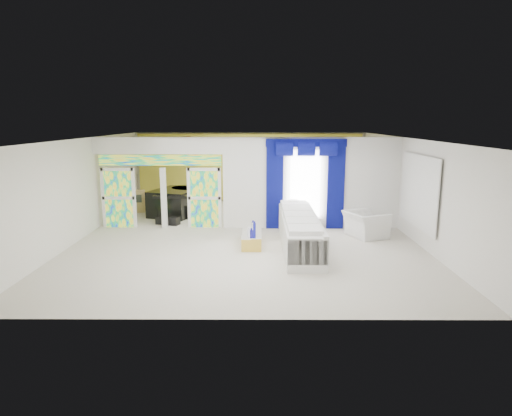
{
  "coord_description": "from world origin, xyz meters",
  "views": [
    {
      "loc": [
        0.36,
        -13.45,
        3.55
      ],
      "look_at": [
        0.3,
        -1.2,
        1.1
      ],
      "focal_mm": 31.08,
      "sensor_mm": 36.0,
      "label": 1
    }
  ],
  "objects_px": {
    "armchair": "(365,224)",
    "white_sofa": "(299,232)",
    "grand_piano": "(176,202)",
    "console_table": "(302,224)",
    "coffee_table": "(252,238)"
  },
  "relations": [
    {
      "from": "white_sofa",
      "to": "armchair",
      "type": "bearing_deg",
      "value": 28.12
    },
    {
      "from": "console_table",
      "to": "armchair",
      "type": "xyz_separation_m",
      "value": [
        1.86,
        -0.82,
        0.18
      ]
    },
    {
      "from": "white_sofa",
      "to": "grand_piano",
      "type": "bearing_deg",
      "value": 134.71
    },
    {
      "from": "console_table",
      "to": "grand_piano",
      "type": "bearing_deg",
      "value": 152.57
    },
    {
      "from": "white_sofa",
      "to": "console_table",
      "type": "height_order",
      "value": "white_sofa"
    },
    {
      "from": "white_sofa",
      "to": "grand_piano",
      "type": "distance_m",
      "value": 6.09
    },
    {
      "from": "armchair",
      "to": "white_sofa",
      "type": "bearing_deg",
      "value": 96.88
    },
    {
      "from": "console_table",
      "to": "grand_piano",
      "type": "distance_m",
      "value": 5.15
    },
    {
      "from": "coffee_table",
      "to": "grand_piano",
      "type": "relative_size",
      "value": 0.86
    },
    {
      "from": "armchair",
      "to": "grand_piano",
      "type": "height_order",
      "value": "grand_piano"
    },
    {
      "from": "armchair",
      "to": "grand_piano",
      "type": "relative_size",
      "value": 0.62
    },
    {
      "from": "armchair",
      "to": "grand_piano",
      "type": "distance_m",
      "value": 7.17
    },
    {
      "from": "grand_piano",
      "to": "white_sofa",
      "type": "bearing_deg",
      "value": -27.12
    },
    {
      "from": "coffee_table",
      "to": "armchair",
      "type": "relative_size",
      "value": 1.38
    },
    {
      "from": "white_sofa",
      "to": "armchair",
      "type": "xyz_separation_m",
      "value": [
        2.14,
        1.14,
        -0.04
      ]
    }
  ]
}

